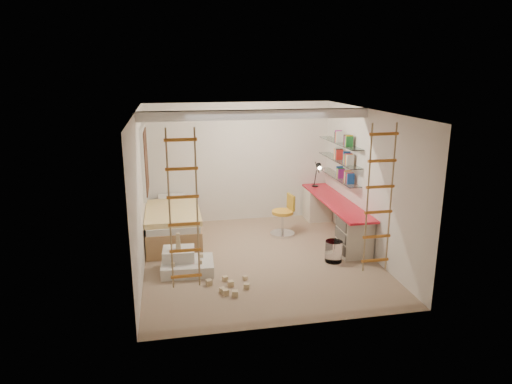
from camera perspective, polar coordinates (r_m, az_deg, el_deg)
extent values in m
plane|color=#987F62|center=(8.24, 0.40, -8.29)|extent=(4.50, 4.50, 0.00)
cube|color=white|center=(7.89, 0.00, 9.65)|extent=(4.00, 0.18, 0.16)
cube|color=white|center=(9.08, -13.81, 3.75)|extent=(0.06, 1.15, 1.35)
cube|color=#4C2D1E|center=(9.08, -13.56, 3.77)|extent=(0.02, 1.00, 1.20)
cylinder|color=white|center=(8.16, 9.68, -7.32)|extent=(0.30, 0.30, 0.38)
cube|color=red|center=(9.20, 9.93, -1.14)|extent=(0.55, 2.80, 0.04)
cube|color=beige|center=(10.30, 7.67, -1.47)|extent=(0.52, 0.55, 0.71)
cube|color=beige|center=(8.44, 12.21, -5.45)|extent=(0.52, 0.55, 0.71)
cube|color=#4C4742|center=(8.26, 10.58, -3.95)|extent=(0.02, 0.50, 0.18)
cube|color=#4C4742|center=(8.33, 10.51, -5.38)|extent=(0.02, 0.50, 0.18)
cube|color=#4C4742|center=(8.41, 10.44, -6.79)|extent=(0.02, 0.50, 0.18)
cube|color=white|center=(9.42, 10.25, 1.86)|extent=(0.25, 1.80, 0.01)
cube|color=white|center=(9.35, 10.35, 3.95)|extent=(0.25, 1.80, 0.01)
cube|color=white|center=(9.29, 10.45, 6.07)|extent=(0.25, 1.80, 0.01)
cube|color=#AD7F51|center=(9.16, -10.29, -4.57)|extent=(1.00, 2.00, 0.45)
cube|color=white|center=(9.07, -10.38, -2.87)|extent=(0.95, 1.95, 0.12)
cube|color=yellow|center=(8.89, -10.39, -2.49)|extent=(1.02, 1.60, 0.10)
cube|color=white|center=(9.80, -10.49, -0.78)|extent=(0.55, 0.35, 0.12)
cylinder|color=black|center=(10.22, 7.40, 0.77)|extent=(0.14, 0.14, 0.02)
cylinder|color=black|center=(10.18, 7.44, 1.80)|extent=(0.02, 0.15, 0.36)
cylinder|color=black|center=(10.03, 7.66, 3.06)|extent=(0.02, 0.27, 0.20)
cone|color=black|center=(9.91, 7.89, 3.20)|extent=(0.12, 0.14, 0.15)
cylinder|color=#FFEABF|center=(9.88, 7.96, 2.99)|extent=(0.08, 0.04, 0.08)
cylinder|color=gold|center=(9.19, 3.35, -2.53)|extent=(0.49, 0.49, 0.06)
cube|color=#B58A22|center=(9.20, 4.38, -1.25)|extent=(0.09, 0.33, 0.31)
cylinder|color=silver|center=(9.26, 3.33, -3.82)|extent=(0.06, 0.06, 0.44)
cylinder|color=silver|center=(9.34, 3.31, -5.23)|extent=(0.57, 0.57, 0.05)
cube|color=silver|center=(7.78, -8.54, -9.17)|extent=(0.89, 0.71, 0.19)
cube|color=silver|center=(7.79, -9.64, -7.64)|extent=(0.55, 0.46, 0.19)
cube|color=#CCB284|center=(7.74, -9.68, -6.72)|extent=(0.08, 0.08, 0.08)
cube|color=#CCB284|center=(7.72, -9.71, -6.20)|extent=(0.07, 0.07, 0.07)
cube|color=#CCB284|center=(7.68, -9.74, -5.54)|extent=(0.06, 0.06, 0.12)
cube|color=#CCB284|center=(7.60, -7.00, -8.66)|extent=(0.06, 0.06, 0.06)
cube|color=#CCB284|center=(7.85, -6.85, -7.88)|extent=(0.06, 0.06, 0.06)
cube|color=#CCB284|center=(7.56, -10.35, -8.94)|extent=(0.06, 0.06, 0.06)
cube|color=#CCB284|center=(7.08, -4.27, -12.13)|extent=(0.07, 0.07, 0.07)
cube|color=#CCB284|center=(7.17, -1.18, -11.72)|extent=(0.07, 0.07, 0.07)
cube|color=#CCB284|center=(7.31, -5.90, -11.23)|extent=(0.07, 0.07, 0.07)
cube|color=#CCB284|center=(7.26, -3.19, -11.40)|extent=(0.07, 0.07, 0.07)
cube|color=#CCB284|center=(7.44, -1.37, -10.66)|extent=(0.07, 0.07, 0.07)
cube|color=#CCB284|center=(7.01, -3.85, -12.43)|extent=(0.07, 0.07, 0.07)
cube|color=#CCB284|center=(7.42, -3.88, -10.76)|extent=(0.07, 0.07, 0.07)
cube|color=#CCB284|center=(6.96, -2.64, -12.62)|extent=(0.07, 0.07, 0.07)
cube|color=#194CA5|center=(9.40, 10.28, 2.55)|extent=(0.14, 0.64, 0.22)
cube|color=red|center=(9.33, 10.38, 4.65)|extent=(0.14, 0.70, 0.22)
cube|color=#262626|center=(9.27, 10.49, 6.77)|extent=(0.14, 0.64, 0.22)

